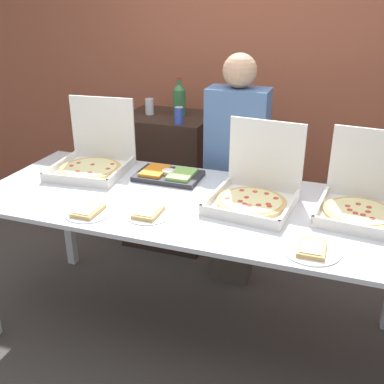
# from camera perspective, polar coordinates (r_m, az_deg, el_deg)

# --- Properties ---
(ground_plane) EXTENTS (16.00, 16.00, 0.00)m
(ground_plane) POSITION_cam_1_polar(r_m,az_deg,el_deg) (2.98, 0.00, -17.17)
(ground_plane) COLOR #423D38
(brick_wall_behind) EXTENTS (10.00, 0.06, 2.80)m
(brick_wall_behind) POSITION_cam_1_polar(r_m,az_deg,el_deg) (3.94, 8.51, 15.42)
(brick_wall_behind) COLOR #9E5138
(brick_wall_behind) RESTS_ON ground_plane
(buffet_table) EXTENTS (2.41, 0.98, 0.91)m
(buffet_table) POSITION_cam_1_polar(r_m,az_deg,el_deg) (2.52, 0.00, -2.98)
(buffet_table) COLOR silver
(buffet_table) RESTS_ON ground_plane
(pizza_box_far_right) EXTENTS (0.48, 0.50, 0.44)m
(pizza_box_far_right) POSITION_cam_1_polar(r_m,az_deg,el_deg) (2.96, -12.40, 4.18)
(pizza_box_far_right) COLOR silver
(pizza_box_far_right) RESTS_ON buffet_table
(pizza_box_far_left) EXTENTS (0.46, 0.47, 0.41)m
(pizza_box_far_left) POSITION_cam_1_polar(r_m,az_deg,el_deg) (2.46, 20.84, -1.06)
(pizza_box_far_left) COLOR silver
(pizza_box_far_left) RESTS_ON buffet_table
(pizza_box_near_left) EXTENTS (0.47, 0.48, 0.42)m
(pizza_box_near_left) POSITION_cam_1_polar(r_m,az_deg,el_deg) (2.44, 8.01, 0.20)
(pizza_box_near_left) COLOR silver
(pizza_box_near_left) RESTS_ON buffet_table
(paper_plate_front_center) EXTENTS (0.24, 0.24, 0.03)m
(paper_plate_front_center) POSITION_cam_1_polar(r_m,az_deg,el_deg) (2.33, -5.57, -2.67)
(paper_plate_front_center) COLOR white
(paper_plate_front_center) RESTS_ON buffet_table
(paper_plate_front_right) EXTENTS (0.26, 0.26, 0.03)m
(paper_plate_front_right) POSITION_cam_1_polar(r_m,az_deg,el_deg) (2.07, 14.95, -7.04)
(paper_plate_front_right) COLOR white
(paper_plate_front_right) RESTS_ON buffet_table
(paper_plate_front_left) EXTENTS (0.24, 0.24, 0.03)m
(paper_plate_front_left) POSITION_cam_1_polar(r_m,az_deg,el_deg) (2.39, -13.03, -2.43)
(paper_plate_front_left) COLOR white
(paper_plate_front_left) RESTS_ON buffet_table
(veggie_tray) EXTENTS (0.40, 0.26, 0.05)m
(veggie_tray) POSITION_cam_1_polar(r_m,az_deg,el_deg) (2.78, -3.00, 2.18)
(veggie_tray) COLOR #28282D
(veggie_tray) RESTS_ON buffet_table
(sideboard_podium) EXTENTS (0.67, 0.55, 1.09)m
(sideboard_podium) POSITION_cam_1_polar(r_m,az_deg,el_deg) (3.74, -2.87, 1.59)
(sideboard_podium) COLOR black
(sideboard_podium) RESTS_ON ground_plane
(soda_bottle) EXTENTS (0.10, 0.10, 0.30)m
(soda_bottle) POSITION_cam_1_polar(r_m,az_deg,el_deg) (3.55, -1.62, 11.75)
(soda_bottle) COLOR #2D6638
(soda_bottle) RESTS_ON sideboard_podium
(soda_can_silver) EXTENTS (0.07, 0.07, 0.12)m
(soda_can_silver) POSITION_cam_1_polar(r_m,az_deg,el_deg) (3.60, -5.43, 10.76)
(soda_can_silver) COLOR silver
(soda_can_silver) RESTS_ON sideboard_podium
(soda_can_colored) EXTENTS (0.07, 0.07, 0.12)m
(soda_can_colored) POSITION_cam_1_polar(r_m,az_deg,el_deg) (3.30, -1.68, 9.67)
(soda_can_colored) COLOR #334CB2
(soda_can_colored) RESTS_ON sideboard_podium
(person_guest_cap) EXTENTS (0.40, 0.22, 1.63)m
(person_guest_cap) POSITION_cam_1_polar(r_m,az_deg,el_deg) (3.09, 5.56, 2.76)
(person_guest_cap) COLOR #473D33
(person_guest_cap) RESTS_ON ground_plane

